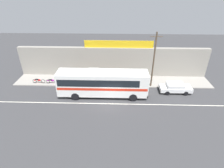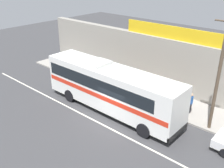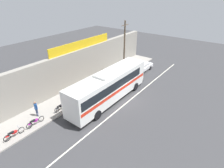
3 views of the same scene
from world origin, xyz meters
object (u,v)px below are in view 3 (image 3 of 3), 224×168
Objects in this scene: motorcycle_purple at (35,121)px; motorcycle_black at (61,107)px; motorcycle_red at (14,133)px; parked_car at (142,67)px; pedestrian_far_right at (36,108)px; utility_pole at (124,48)px; pedestrian_by_curb at (111,71)px; intercity_bus at (109,85)px.

motorcycle_black is at bearing -0.43° from motorcycle_purple.
motorcycle_black and motorcycle_red have the same top height.
pedestrian_far_right reaches higher than parked_car.
pedestrian_by_curb is (-1.95, 0.92, -3.16)m from utility_pole.
motorcycle_black is 9.89m from pedestrian_by_curb.
intercity_bus reaches higher than pedestrian_far_right.
motorcycle_purple is 1.00× the size of motorcycle_red.
pedestrian_far_right is at bearing 177.71° from pedestrian_by_curb.
utility_pole reaches higher than pedestrian_by_curb.
pedestrian_far_right reaches higher than motorcycle_black.
motorcycle_black is 0.95× the size of motorcycle_red.
motorcycle_red is at bearing 179.26° from motorcycle_black.
intercity_bus is 6.51× the size of motorcycle_black.
motorcycle_red is at bearing 175.03° from parked_car.
parked_car is 0.55× the size of utility_pole.
motorcycle_black is (-14.97, 1.69, -0.17)m from parked_car.
pedestrian_by_curb is at bearing 154.85° from utility_pole.
utility_pole reaches higher than motorcycle_red.
pedestrian_by_curb is (12.99, 0.64, 0.54)m from motorcycle_purple.
motorcycle_purple is 1.15× the size of pedestrian_by_curb.
motorcycle_red is (-5.20, 0.07, 0.00)m from motorcycle_black.
parked_car reaches higher than motorcycle_purple.
utility_pole is 4.17× the size of motorcycle_purple.
pedestrian_far_right is (-12.03, 0.48, 0.06)m from pedestrian_by_curb.
motorcycle_purple is at bearing -177.17° from pedestrian_by_curb.
utility_pole is 4.37× the size of motorcycle_black.
pedestrian_far_right is (-2.17, 1.15, 0.60)m from motorcycle_black.
intercity_bus reaches higher than motorcycle_black.
pedestrian_by_curb is (-5.12, 2.35, 0.37)m from parked_car.
utility_pole is at bearing -1.21° from motorcycle_black.
utility_pole is 17.41m from motorcycle_red.
motorcycle_purple is (-7.92, 2.91, -1.50)m from intercity_bus.
pedestrian_far_right is (-6.95, 4.04, -0.90)m from intercity_bus.
intercity_bus is 10.52m from motorcycle_red.
pedestrian_by_curb reaches higher than motorcycle_red.
parked_car is 2.64× the size of pedestrian_by_curb.
pedestrian_far_right is at bearing 49.42° from motorcycle_purple.
motorcycle_red is at bearing 178.93° from utility_pole.
utility_pole reaches higher than parked_car.
parked_car is at bearing -24.70° from pedestrian_by_curb.
motorcycle_black is 1.10× the size of pedestrian_by_curb.
motorcycle_red is (-20.18, 1.75, -0.17)m from parked_car.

